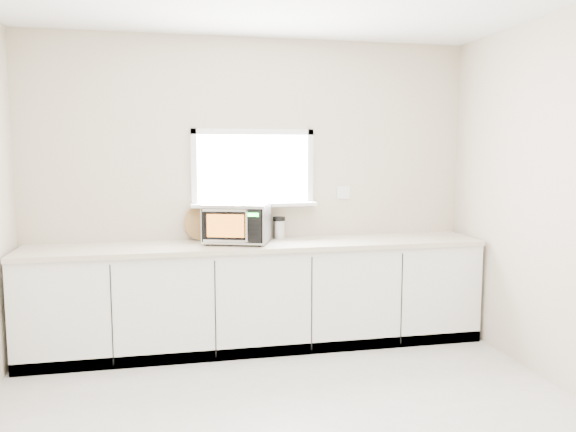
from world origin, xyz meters
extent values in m
cube|color=beige|center=(0.00, 2.00, 1.35)|extent=(4.00, 0.02, 2.70)
cube|color=white|center=(0.00, 1.99, 1.55)|extent=(1.00, 0.02, 0.60)
cube|color=white|center=(0.00, 1.92, 1.23)|extent=(1.12, 0.16, 0.03)
cube|color=white|center=(0.00, 1.97, 1.88)|extent=(1.10, 0.04, 0.05)
cube|color=white|center=(0.00, 1.97, 1.23)|extent=(1.10, 0.04, 0.05)
cube|color=white|center=(-0.53, 1.97, 1.55)|extent=(0.05, 0.04, 0.70)
cube|color=white|center=(0.53, 1.97, 1.55)|extent=(0.05, 0.04, 0.70)
cube|color=white|center=(0.85, 1.99, 1.32)|extent=(0.12, 0.01, 0.12)
cube|color=white|center=(0.00, 1.70, 0.44)|extent=(3.92, 0.60, 0.88)
cube|color=beige|center=(0.00, 1.69, 0.90)|extent=(3.92, 0.64, 0.04)
cylinder|color=black|center=(-0.44, 1.65, 0.93)|extent=(0.03, 0.03, 0.02)
cylinder|color=black|center=(-0.33, 1.95, 0.93)|extent=(0.03, 0.03, 0.02)
cylinder|color=black|center=(-0.02, 1.51, 0.93)|extent=(0.03, 0.03, 0.02)
cylinder|color=black|center=(0.09, 1.81, 0.93)|extent=(0.03, 0.03, 0.02)
cube|color=silver|center=(-0.18, 1.73, 1.09)|extent=(0.63, 0.55, 0.32)
cube|color=black|center=(-0.24, 1.53, 1.09)|extent=(0.48, 0.18, 0.28)
cube|color=orange|center=(-0.30, 1.54, 1.09)|extent=(0.30, 0.11, 0.19)
cylinder|color=silver|center=(-0.13, 1.47, 1.09)|extent=(0.02, 0.02, 0.25)
cube|color=black|center=(-0.08, 1.47, 1.09)|extent=(0.12, 0.05, 0.27)
cube|color=#19FF33|center=(-0.08, 1.46, 1.19)|extent=(0.09, 0.03, 0.03)
cube|color=silver|center=(-0.18, 1.73, 1.26)|extent=(0.63, 0.55, 0.01)
cube|color=#4E2D1C|center=(-0.24, 1.82, 1.04)|extent=(0.13, 0.22, 0.25)
cube|color=black|center=(-0.28, 1.78, 1.15)|extent=(0.02, 0.04, 0.09)
cube|color=black|center=(-0.25, 1.77, 1.16)|extent=(0.02, 0.04, 0.09)
cube|color=black|center=(-0.22, 1.77, 1.14)|extent=(0.02, 0.04, 0.09)
cube|color=black|center=(-0.26, 1.77, 1.18)|extent=(0.02, 0.04, 0.09)
cube|color=black|center=(-0.23, 1.77, 1.18)|extent=(0.02, 0.04, 0.09)
cylinder|color=olive|center=(-0.47, 1.94, 1.08)|extent=(0.31, 0.08, 0.31)
cylinder|color=silver|center=(0.22, 1.88, 1.00)|extent=(0.15, 0.15, 0.16)
cylinder|color=black|center=(0.22, 1.88, 1.10)|extent=(0.14, 0.14, 0.04)
camera|label=1|loc=(-0.73, -3.02, 1.71)|focal=35.00mm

